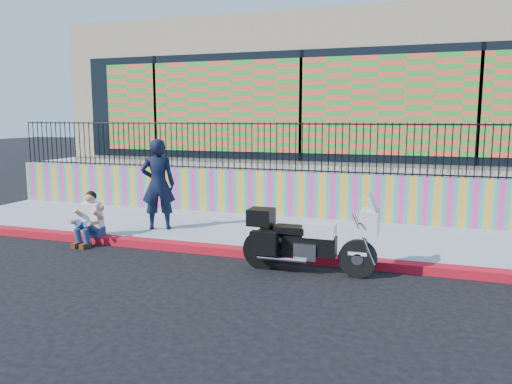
% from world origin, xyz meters
% --- Properties ---
extents(ground, '(90.00, 90.00, 0.00)m').
position_xyz_m(ground, '(0.00, 0.00, 0.00)').
color(ground, black).
rests_on(ground, ground).
extents(red_curb, '(16.00, 0.30, 0.15)m').
position_xyz_m(red_curb, '(0.00, 0.00, 0.07)').
color(red_curb, maroon).
rests_on(red_curb, ground).
extents(sidewalk, '(16.00, 3.00, 0.15)m').
position_xyz_m(sidewalk, '(0.00, 1.65, 0.07)').
color(sidewalk, '#97A1B5').
rests_on(sidewalk, ground).
extents(mural_wall, '(16.00, 0.20, 1.10)m').
position_xyz_m(mural_wall, '(0.00, 3.25, 0.70)').
color(mural_wall, '#D73890').
rests_on(mural_wall, sidewalk).
extents(metal_fence, '(15.80, 0.04, 1.20)m').
position_xyz_m(metal_fence, '(0.00, 3.25, 1.85)').
color(metal_fence, black).
rests_on(metal_fence, mural_wall).
extents(elevated_platform, '(16.00, 10.00, 1.25)m').
position_xyz_m(elevated_platform, '(0.00, 8.35, 0.62)').
color(elevated_platform, '#97A1B5').
rests_on(elevated_platform, ground).
extents(storefront_building, '(14.00, 8.06, 4.00)m').
position_xyz_m(storefront_building, '(0.00, 8.13, 3.25)').
color(storefront_building, tan).
rests_on(storefront_building, elevated_platform).
extents(police_motorcycle, '(2.22, 0.73, 1.38)m').
position_xyz_m(police_motorcycle, '(1.26, -0.57, 0.58)').
color(police_motorcycle, black).
rests_on(police_motorcycle, ground).
extents(police_officer, '(0.85, 0.73, 1.97)m').
position_xyz_m(police_officer, '(-2.37, 0.95, 1.13)').
color(police_officer, black).
rests_on(police_officer, sidewalk).
extents(seated_man, '(0.54, 0.71, 1.06)m').
position_xyz_m(seated_man, '(-3.34, -0.21, 0.45)').
color(seated_man, navy).
rests_on(seated_man, ground).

